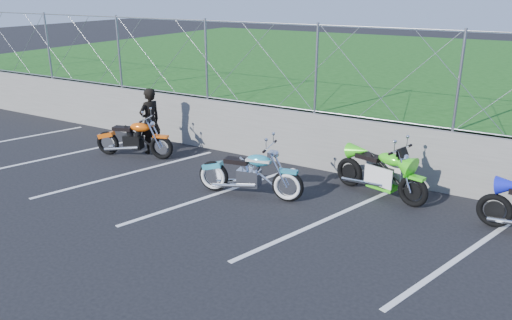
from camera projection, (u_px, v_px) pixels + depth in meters
The scene contains 9 objects.
ground at pixel (187, 212), 9.44m from camera, with size 90.00×90.00×0.00m, color black.
retaining_wall at pixel (276, 134), 12.07m from camera, with size 30.00×0.22×1.30m, color slate.
grass_field at pixel (393, 75), 20.21m from camera, with size 30.00×20.00×1.30m, color #184D14.
chain_link_fence at pixel (277, 66), 11.53m from camera, with size 28.00×0.03×2.00m.
parking_lines at pixel (268, 206), 9.67m from camera, with size 18.29×4.31×0.01m.
cruiser_turquoise at pixel (251, 175), 10.00m from camera, with size 2.23×0.70×1.12m.
naked_orange at pixel (135, 140), 12.34m from camera, with size 2.02×0.79×1.03m.
sportbike_green at pixel (382, 174), 9.99m from camera, with size 2.06×0.80×1.09m.
person_standing at pixel (150, 121), 12.56m from camera, with size 0.61×0.40×1.66m, color black.
Camera 1 is at (5.48, -6.74, 4.02)m, focal length 35.00 mm.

